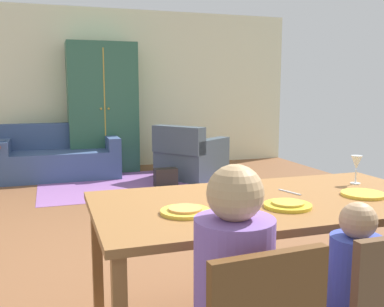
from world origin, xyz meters
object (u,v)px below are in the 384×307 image
plate_near_man (185,212)px  wine_glass (356,164)px  plate_near_woman (363,194)px  armchair (190,157)px  plate_near_child (288,206)px  couch (60,158)px  armoire (103,108)px  dining_table (271,210)px  handbag (166,177)px

plate_near_man → wine_glass: size_ratio=1.34×
plate_near_woman → armchair: size_ratio=0.21×
plate_near_child → couch: couch is taller
plate_near_man → couch: bearing=95.5°
couch → armoire: armoire is taller
dining_table → wine_glass: size_ratio=10.63×
armoire → handbag: size_ratio=6.56×
plate_near_child → dining_table: bearing=90.0°
plate_near_child → armchair: 4.45m
dining_table → plate_near_woman: (0.54, -0.10, 0.07)m
couch → armoire: size_ratio=0.84×
armchair → handbag: (-0.51, -0.47, -0.19)m
plate_near_man → wine_glass: (1.25, 0.30, 0.12)m
wine_glass → handbag: size_ratio=0.58×
armchair → handbag: bearing=-137.3°
wine_glass → couch: (-1.74, 4.67, -0.59)m
plate_near_man → handbag: plate_near_man is taller
dining_table → plate_near_man: 0.56m
plate_near_woman → dining_table: bearing=169.6°
armchair → plate_near_man: bearing=-108.2°
plate_near_child → plate_near_woman: (0.54, 0.08, 0.00)m
dining_table → plate_near_man: bearing=-167.5°
plate_near_man → plate_near_woman: 1.09m
dining_table → plate_near_man: (-0.54, -0.12, 0.07)m
armoire → plate_near_man: bearing=-92.5°
wine_glass → plate_near_woman: bearing=-121.0°
dining_table → couch: size_ratio=1.12×
dining_table → handbag: bearing=84.5°
armoire → couch: bearing=-156.6°
dining_table → armchair: bearing=78.3°
plate_near_man → plate_near_woman: size_ratio=1.00×
dining_table → couch: (-1.03, 4.85, -0.39)m
wine_glass → armchair: wine_glass is taller
plate_near_woman → wine_glass: bearing=59.0°
wine_glass → handbag: 3.61m
wine_glass → armchair: (0.15, 3.98, -0.57)m
plate_near_woman → couch: size_ratio=0.14×
plate_near_man → plate_near_woman: (1.09, 0.02, 0.00)m
wine_glass → armoire: bearing=101.7°
wine_glass → couch: bearing=110.4°
plate_near_child → wine_glass: bearing=26.8°
dining_table → plate_near_woman: 0.56m
plate_near_man → couch: couch is taller
armoire → handbag: 1.86m
plate_near_woman → armoire: size_ratio=0.12×
plate_near_man → couch: 5.02m
wine_glass → plate_near_child: bearing=-153.2°
plate_near_woman → wine_glass: 0.35m
wine_glass → couch: 5.02m
plate_near_woman → armchair: bearing=85.7°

